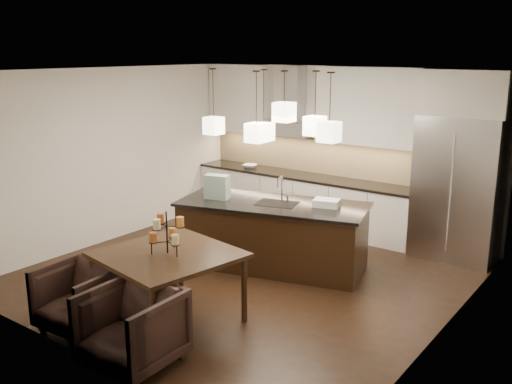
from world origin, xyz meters
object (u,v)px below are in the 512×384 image
Objects in this scene: dining_table at (169,287)px; armchair_right at (132,328)px; island_body at (272,236)px; armchair_left at (81,298)px; refrigerator at (458,189)px.

armchair_right is at bearing -57.19° from dining_table.
island_body is 1.87× the size of dining_table.
armchair_left is 1.05m from armchair_right.
dining_table reaches higher than armchair_left.
dining_table is (-1.98, -4.03, -0.66)m from refrigerator.
refrigerator is 2.84m from island_body.
refrigerator reaches higher than dining_table.
dining_table is 0.98m from armchair_left.
refrigerator is 1.55× the size of dining_table.
island_body is at bearing 95.68° from armchair_right.
dining_table is 1.59× the size of armchair_right.
island_body is at bearing -136.40° from refrigerator.
refrigerator is at bearing 70.07° from armchair_right.
island_body is at bearing 100.53° from dining_table.
island_body reaches higher than dining_table.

